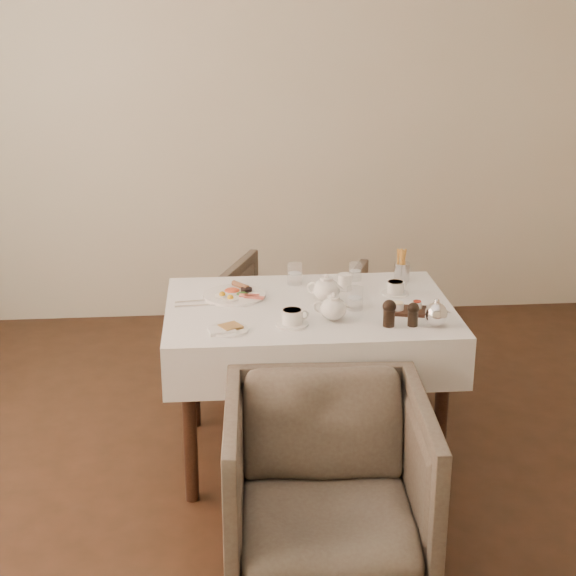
# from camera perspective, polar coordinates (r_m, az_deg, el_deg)

# --- Properties ---
(table) EXTENTS (1.28, 0.88, 0.75)m
(table) POSITION_cam_1_polar(r_m,az_deg,el_deg) (3.99, 1.35, -2.72)
(table) COLOR black
(table) RESTS_ON ground
(armchair_near) EXTENTS (0.79, 0.81, 0.70)m
(armchair_near) POSITION_cam_1_polar(r_m,az_deg,el_deg) (3.38, 2.54, -12.55)
(armchair_near) COLOR #4C4238
(armchair_near) RESTS_ON ground
(armchair_far) EXTENTS (0.93, 0.94, 0.66)m
(armchair_far) POSITION_cam_1_polar(r_m,az_deg,el_deg) (4.88, 0.21, -2.38)
(armchair_far) COLOR #4C4238
(armchair_far) RESTS_ON ground
(breakfast_plate) EXTENTS (0.29, 0.29, 0.04)m
(breakfast_plate) POSITION_cam_1_polar(r_m,az_deg,el_deg) (4.07, -3.44, -0.40)
(breakfast_plate) COLOR white
(breakfast_plate) RESTS_ON table
(side_plate) EXTENTS (0.17, 0.16, 0.02)m
(side_plate) POSITION_cam_1_polar(r_m,az_deg,el_deg) (3.67, -3.97, -2.69)
(side_plate) COLOR white
(side_plate) RESTS_ON table
(teapot_centre) EXTENTS (0.20, 0.18, 0.13)m
(teapot_centre) POSITION_cam_1_polar(r_m,az_deg,el_deg) (3.98, 2.50, 0.00)
(teapot_centre) COLOR white
(teapot_centre) RESTS_ON table
(teapot_front) EXTENTS (0.18, 0.15, 0.13)m
(teapot_front) POSITION_cam_1_polar(r_m,az_deg,el_deg) (3.76, 2.94, -1.21)
(teapot_front) COLOR white
(teapot_front) RESTS_ON table
(creamer) EXTENTS (0.08, 0.08, 0.08)m
(creamer) POSITION_cam_1_polar(r_m,az_deg,el_deg) (4.14, 3.70, 0.39)
(creamer) COLOR white
(creamer) RESTS_ON table
(teacup_near) EXTENTS (0.14, 0.14, 0.07)m
(teacup_near) POSITION_cam_1_polar(r_m,az_deg,el_deg) (3.72, 0.27, -1.95)
(teacup_near) COLOR white
(teacup_near) RESTS_ON table
(teacup_far) EXTENTS (0.13, 0.13, 0.06)m
(teacup_far) POSITION_cam_1_polar(r_m,az_deg,el_deg) (4.12, 6.95, -0.02)
(teacup_far) COLOR white
(teacup_far) RESTS_ON table
(glass_left) EXTENTS (0.08, 0.08, 0.10)m
(glass_left) POSITION_cam_1_polar(r_m,az_deg,el_deg) (4.22, 0.44, 0.92)
(glass_left) COLOR silver
(glass_left) RESTS_ON table
(glass_mid) EXTENTS (0.09, 0.09, 0.10)m
(glass_mid) POSITION_cam_1_polar(r_m,az_deg,el_deg) (3.90, 4.35, -0.67)
(glass_mid) COLOR silver
(glass_mid) RESTS_ON table
(glass_right) EXTENTS (0.07, 0.07, 0.09)m
(glass_right) POSITION_cam_1_polar(r_m,az_deg,el_deg) (4.29, 4.37, 1.07)
(glass_right) COLOR silver
(glass_right) RESTS_ON table
(condiment_board) EXTENTS (0.20, 0.15, 0.04)m
(condiment_board) POSITION_cam_1_polar(r_m,az_deg,el_deg) (3.90, 7.63, -1.36)
(condiment_board) COLOR black
(condiment_board) RESTS_ON table
(pepper_mill_left) EXTENTS (0.07, 0.07, 0.12)m
(pepper_mill_left) POSITION_cam_1_polar(r_m,az_deg,el_deg) (3.72, 6.55, -1.61)
(pepper_mill_left) COLOR black
(pepper_mill_left) RESTS_ON table
(pepper_mill_right) EXTENTS (0.07, 0.07, 0.10)m
(pepper_mill_right) POSITION_cam_1_polar(r_m,az_deg,el_deg) (3.74, 8.09, -1.68)
(pepper_mill_right) COLOR black
(pepper_mill_right) RESTS_ON table
(silver_pot) EXTENTS (0.13, 0.11, 0.13)m
(silver_pot) POSITION_cam_1_polar(r_m,az_deg,el_deg) (3.75, 9.55, -1.56)
(silver_pot) COLOR white
(silver_pot) RESTS_ON table
(fries_cup) EXTENTS (0.07, 0.07, 0.16)m
(fries_cup) POSITION_cam_1_polar(r_m,az_deg,el_deg) (4.30, 7.39, 1.38)
(fries_cup) COLOR silver
(fries_cup) RESTS_ON table
(cutlery_fork) EXTENTS (0.19, 0.04, 0.00)m
(cutlery_fork) POSITION_cam_1_polar(r_m,az_deg,el_deg) (4.02, -5.98, -0.84)
(cutlery_fork) COLOR silver
(cutlery_fork) RESTS_ON table
(cutlery_knife) EXTENTS (0.20, 0.03, 0.00)m
(cutlery_knife) POSITION_cam_1_polar(r_m,az_deg,el_deg) (3.97, -5.90, -1.14)
(cutlery_knife) COLOR silver
(cutlery_knife) RESTS_ON table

